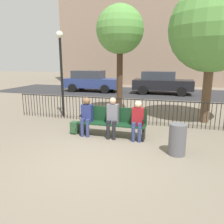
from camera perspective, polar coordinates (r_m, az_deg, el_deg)
ground_plane at (r=5.38m, az=-5.15°, el=-12.36°), size 80.00×80.00×0.00m
park_bench at (r=6.81m, az=0.19°, el=-2.29°), size 2.09×0.45×0.92m
seated_person_0 at (r=6.90m, az=-6.66°, el=-0.56°), size 0.34×0.39×1.22m
seated_person_1 at (r=6.63m, az=0.15°, el=-0.98°), size 0.34×0.39×1.25m
seated_person_2 at (r=6.47m, az=6.72°, el=-1.67°), size 0.34×0.39×1.19m
backpack at (r=7.25m, az=-9.71°, el=-4.05°), size 0.24×0.27×0.39m
fence_railing at (r=8.28m, az=3.06°, el=0.89°), size 9.01×0.03×0.95m
tree_0 at (r=9.74m, az=2.10°, el=20.43°), size 2.00×2.00×4.61m
tree_1 at (r=9.05m, az=24.87°, el=19.15°), size 3.12×3.12×5.03m
lamp_post at (r=9.35m, az=-13.20°, el=12.84°), size 0.28×0.28×3.49m
street_surface at (r=16.78m, az=9.77°, el=5.01°), size 24.00×6.00×0.01m
parked_car_0 at (r=17.31m, az=-5.45°, el=8.17°), size 4.20×1.94×1.62m
parked_car_1 at (r=16.25m, az=12.83°, el=7.59°), size 4.20×1.94×1.62m
trash_bin at (r=5.74m, az=16.70°, el=-6.89°), size 0.43×0.43×0.80m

